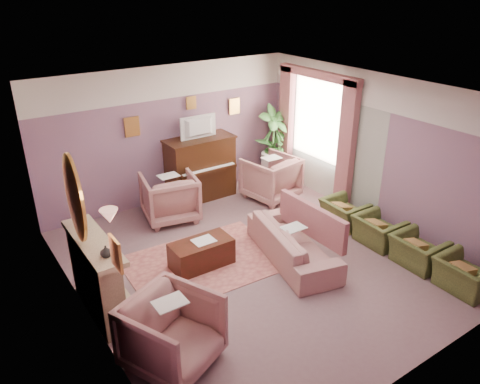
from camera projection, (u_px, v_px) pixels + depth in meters
floor at (256, 260)px, 7.82m from camera, size 5.50×6.00×0.01m
ceiling at (259, 94)px, 6.65m from camera, size 5.50×6.00×0.01m
wall_back at (170, 135)px, 9.48m from camera, size 5.50×0.02×2.80m
wall_front at (424, 277)px, 4.99m from camera, size 5.50×0.02×2.80m
wall_left at (80, 234)px, 5.82m from camera, size 0.02×6.00×2.80m
wall_right at (377, 150)px, 8.65m from camera, size 0.02×6.00×2.80m
picture_rail_band at (167, 82)px, 9.03m from camera, size 5.50×0.01×0.65m
stripe_panel at (326, 148)px, 9.75m from camera, size 0.01×3.00×2.15m
fireplace_surround at (96, 279)px, 6.41m from camera, size 0.30×1.40×1.10m
fireplace_inset at (105, 285)px, 6.52m from camera, size 0.18×0.72×0.68m
fire_ember at (109, 295)px, 6.62m from camera, size 0.06×0.54×0.10m
mantel_shelf at (93, 242)px, 6.19m from camera, size 0.40×1.55×0.07m
hearth at (115, 305)px, 6.74m from camera, size 0.55×1.50×0.02m
mirror_frame at (75, 198)px, 5.83m from camera, size 0.04×0.72×1.20m
mirror_glass at (77, 198)px, 5.84m from camera, size 0.01×0.60×1.06m
sconce_shade at (109, 216)px, 5.01m from camera, size 0.20×0.20×0.16m
piano at (200, 169)px, 9.81m from camera, size 1.40×0.60×1.30m
piano_keyshelf at (209, 171)px, 9.52m from camera, size 1.30×0.12×0.06m
piano_keys at (209, 169)px, 9.51m from camera, size 1.20×0.08×0.02m
piano_top at (199, 139)px, 9.54m from camera, size 1.45×0.65×0.04m
television at (200, 126)px, 9.38m from camera, size 0.80×0.12×0.48m
print_back_left at (132, 127)px, 8.91m from camera, size 0.30×0.03×0.38m
print_back_right at (234, 106)px, 10.09m from camera, size 0.26×0.03×0.34m
print_back_mid at (191, 103)px, 9.46m from camera, size 0.22×0.03×0.26m
print_left_wall at (116, 254)px, 4.81m from camera, size 0.03×0.28×0.36m
window_blind at (318, 116)px, 9.66m from camera, size 0.03×1.40×1.80m
curtain_left at (347, 147)px, 9.10m from camera, size 0.16×0.34×2.60m
curtain_right at (286, 125)px, 10.48m from camera, size 0.16×0.34×2.60m
pelmet at (318, 74)px, 9.26m from camera, size 0.16×2.20×0.16m
mantel_plant at (79, 215)px, 6.53m from camera, size 0.16×0.16×0.28m
mantel_vase at (106, 251)px, 5.77m from camera, size 0.16×0.16×0.16m
area_rug at (205, 262)px, 7.77m from camera, size 2.59×1.92×0.01m
coffee_table at (202, 254)px, 7.60m from camera, size 1.01×0.51×0.45m
table_paper at (204, 241)px, 7.52m from camera, size 0.35×0.28×0.01m
sofa at (293, 237)px, 7.71m from camera, size 0.69×2.06×0.83m
sofa_throw at (312, 220)px, 7.84m from camera, size 0.10×1.56×0.57m
floral_armchair_left at (170, 195)px, 8.98m from camera, size 0.98×0.98×1.02m
floral_armchair_right at (271, 176)px, 9.85m from camera, size 0.98×0.98×1.02m
floral_armchair_front at (172, 330)px, 5.54m from camera, size 0.98×0.98×1.02m
olive_chair_a at (466, 270)px, 6.96m from camera, size 0.55×0.79×0.68m
olive_chair_b at (419, 247)px, 7.57m from camera, size 0.55×0.79×0.68m
olive_chair_c at (379, 227)px, 8.19m from camera, size 0.55×0.79×0.68m
olive_chair_d at (344, 209)px, 8.80m from camera, size 0.55×0.79×0.68m
side_table at (272, 167)px, 10.71m from camera, size 0.52×0.52×0.70m
side_plant_big at (273, 146)px, 10.49m from camera, size 0.30×0.30×0.34m
side_plant_small at (280, 147)px, 10.49m from camera, size 0.16×0.16×0.28m
palm_pot at (273, 174)px, 10.82m from camera, size 0.34×0.34×0.34m
palm_plant at (274, 137)px, 10.45m from camera, size 0.76×0.76×1.44m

